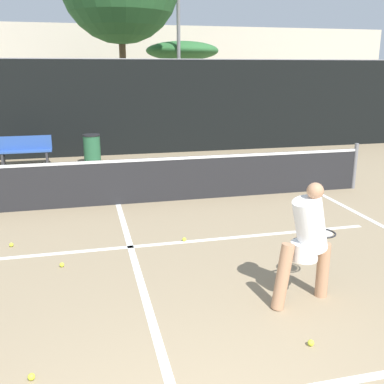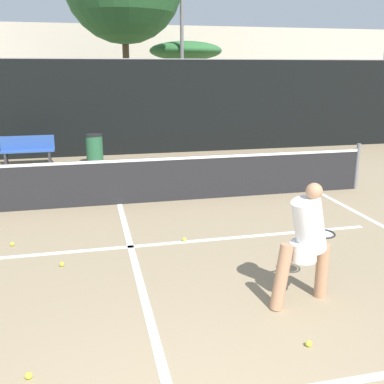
{
  "view_description": "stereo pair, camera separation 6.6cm",
  "coord_description": "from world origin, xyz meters",
  "views": [
    {
      "loc": [
        -0.62,
        -2.19,
        2.75
      ],
      "look_at": [
        0.92,
        4.1,
        0.95
      ],
      "focal_mm": 42.0,
      "sensor_mm": 36.0,
      "label": 1
    },
    {
      "loc": [
        -0.56,
        -2.21,
        2.75
      ],
      "look_at": [
        0.92,
        4.1,
        0.95
      ],
      "focal_mm": 42.0,
      "sensor_mm": 36.0,
      "label": 2
    }
  ],
  "objects": [
    {
      "name": "trash_bin",
      "position": [
        -0.39,
        11.06,
        0.45
      ],
      "size": [
        0.5,
        0.5,
        0.89
      ],
      "color": "#28603D",
      "rests_on": "ground"
    },
    {
      "name": "tennis_ball_scattered_3",
      "position": [
        1.51,
        1.41,
        0.03
      ],
      "size": [
        0.07,
        0.07,
        0.07
      ],
      "primitive_type": "sphere",
      "color": "#D1E033",
      "rests_on": "ground"
    },
    {
      "name": "courtside_bench",
      "position": [
        -2.27,
        11.32,
        0.46
      ],
      "size": [
        1.5,
        0.4,
        0.86
      ],
      "rotation": [
        0.0,
        0.0,
        0.01
      ],
      "color": "#2D519E",
      "rests_on": "ground"
    },
    {
      "name": "tennis_ball_scattered_1",
      "position": [
        3.24,
        4.1,
        0.03
      ],
      "size": [
        0.07,
        0.07,
        0.07
      ],
      "primitive_type": "sphere",
      "color": "#D1E033",
      "rests_on": "ground"
    },
    {
      "name": "tree_west",
      "position": [
        4.32,
        20.03,
        3.5
      ],
      "size": [
        3.51,
        3.51,
        3.99
      ],
      "color": "brown",
      "rests_on": "ground"
    },
    {
      "name": "court_center_mark",
      "position": [
        0.0,
        3.85,
        0.0
      ],
      "size": [
        0.1,
        6.02,
        0.01
      ],
      "primitive_type": "cube",
      "color": "white",
      "rests_on": "ground"
    },
    {
      "name": "player_practicing",
      "position": [
        1.87,
        2.28,
        0.8
      ],
      "size": [
        1.08,
        0.75,
        1.49
      ],
      "rotation": [
        0.0,
        0.0,
        0.24
      ],
      "color": "tan",
      "rests_on": "ground"
    },
    {
      "name": "tennis_ball_scattered_9",
      "position": [
        0.88,
        4.52,
        0.03
      ],
      "size": [
        0.07,
        0.07,
        0.07
      ],
      "primitive_type": "sphere",
      "color": "#D1E033",
      "rests_on": "ground"
    },
    {
      "name": "building_far",
      "position": [
        0.0,
        25.13,
        2.52
      ],
      "size": [
        36.0,
        2.4,
        5.04
      ],
      "primitive_type": "cube",
      "color": "beige",
      "rests_on": "ground"
    },
    {
      "name": "tennis_ball_scattered_5",
      "position": [
        -1.03,
        3.97,
        0.03
      ],
      "size": [
        0.07,
        0.07,
        0.07
      ],
      "primitive_type": "sphere",
      "color": "#D1E033",
      "rests_on": "ground"
    },
    {
      "name": "fence_back",
      "position": [
        0.0,
        12.46,
        1.51
      ],
      "size": [
        24.0,
        0.06,
        3.03
      ],
      "color": "black",
      "rests_on": "ground"
    },
    {
      "name": "court_service_line",
      "position": [
        0.0,
        4.48,
        0.0
      ],
      "size": [
        8.25,
        0.1,
        0.01
      ],
      "primitive_type": "cube",
      "color": "white",
      "rests_on": "ground"
    },
    {
      "name": "tennis_ball_scattered_0",
      "position": [
        -1.22,
        1.54,
        0.03
      ],
      "size": [
        0.07,
        0.07,
        0.07
      ],
      "primitive_type": "sphere",
      "color": "#D1E033",
      "rests_on": "ground"
    },
    {
      "name": "tennis_ball_scattered_7",
      "position": [
        -1.84,
        4.95,
        0.03
      ],
      "size": [
        0.07,
        0.07,
        0.07
      ],
      "primitive_type": "sphere",
      "color": "#D1E033",
      "rests_on": "ground"
    },
    {
      "name": "net",
      "position": [
        0.0,
        6.86,
        0.51
      ],
      "size": [
        11.09,
        0.09,
        1.07
      ],
      "color": "slate",
      "rests_on": "ground"
    }
  ]
}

